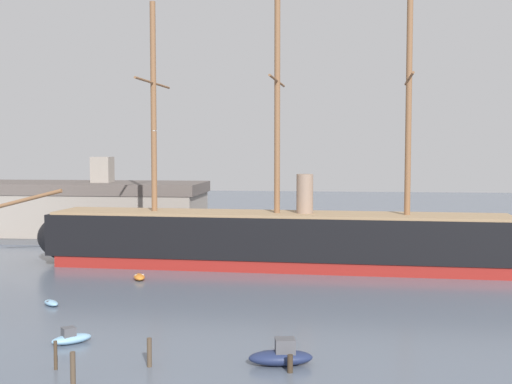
% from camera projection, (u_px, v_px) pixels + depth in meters
% --- Properties ---
extents(tall_ship, '(71.50, 15.69, 34.38)m').
position_uv_depth(tall_ship, '(277.00, 239.00, 85.82)').
color(tall_ship, maroon).
rests_on(tall_ship, ground).
extents(motorboat_foreground_left, '(3.28, 3.12, 1.34)m').
position_uv_depth(motorboat_foreground_left, '(71.00, 338.00, 52.52)').
color(motorboat_foreground_left, '#7FB2D6').
rests_on(motorboat_foreground_left, ground).
extents(motorboat_foreground_right, '(4.82, 2.64, 1.92)m').
position_uv_depth(motorboat_foreground_right, '(281.00, 356.00, 47.32)').
color(motorboat_foreground_right, '#1E284C').
rests_on(motorboat_foreground_right, ground).
extents(dinghy_mid_left, '(2.37, 2.33, 0.55)m').
position_uv_depth(dinghy_mid_left, '(51.00, 303.00, 65.20)').
color(dinghy_mid_left, '#7FB2D6').
rests_on(dinghy_mid_left, ground).
extents(dinghy_alongside_bow, '(2.24, 3.14, 0.68)m').
position_uv_depth(dinghy_alongside_bow, '(139.00, 277.00, 77.98)').
color(dinghy_alongside_bow, orange).
rests_on(dinghy_alongside_bow, ground).
extents(dinghy_far_right, '(2.44, 3.09, 0.67)m').
position_uv_depth(dinghy_far_right, '(473.00, 262.00, 88.27)').
color(dinghy_far_right, silver).
rests_on(dinghy_far_right, ground).
extents(dinghy_distant_centre, '(1.82, 2.49, 0.54)m').
position_uv_depth(dinghy_distant_centre, '(291.00, 247.00, 102.29)').
color(dinghy_distant_centre, '#1E284C').
rests_on(dinghy_distant_centre, ground).
extents(mooring_piling_nearest, '(0.25, 0.25, 2.03)m').
position_uv_depth(mooring_piling_nearest, '(56.00, 355.00, 46.34)').
color(mooring_piling_nearest, '#423323').
rests_on(mooring_piling_nearest, ground).
extents(mooring_piling_left_pair, '(0.39, 0.39, 1.25)m').
position_uv_depth(mooring_piling_left_pair, '(290.00, 364.00, 45.74)').
color(mooring_piling_left_pair, '#382B1E').
rests_on(mooring_piling_left_pair, ground).
extents(mooring_piling_right_pair, '(0.35, 0.35, 2.06)m').
position_uv_depth(mooring_piling_right_pair, '(149.00, 352.00, 46.94)').
color(mooring_piling_right_pair, '#4C3D2D').
rests_on(mooring_piling_right_pair, ground).
extents(mooring_piling_midwater, '(0.35, 0.35, 2.20)m').
position_uv_depth(mooring_piling_midwater, '(73.00, 368.00, 43.31)').
color(mooring_piling_midwater, '#4C3D2D').
rests_on(mooring_piling_midwater, ground).
extents(dockside_warehouse_left, '(53.39, 18.02, 13.92)m').
position_uv_depth(dockside_warehouse_left, '(60.00, 210.00, 114.32)').
color(dockside_warehouse_left, '#565659').
rests_on(dockside_warehouse_left, ground).
extents(seagull_in_flight, '(0.77, 0.89, 0.13)m').
position_uv_depth(seagull_in_flight, '(155.00, 131.00, 73.51)').
color(seagull_in_flight, silver).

